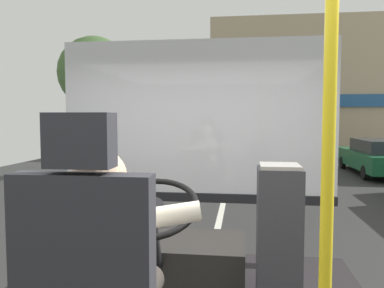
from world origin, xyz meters
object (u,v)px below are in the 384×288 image
(fare_box, at_px, (278,250))
(bus_driver, at_px, (106,264))
(parked_car_green, at_px, (382,156))
(steering_console, at_px, (165,264))
(handrail_pole, at_px, (328,153))

(fare_box, bearing_deg, bus_driver, -133.20)
(bus_driver, relative_size, parked_car_green, 0.17)
(parked_car_green, bearing_deg, bus_driver, -113.13)
(parked_car_green, bearing_deg, fare_box, -111.41)
(steering_console, bearing_deg, fare_box, -26.26)
(bus_driver, height_order, fare_box, bus_driver)
(steering_console, distance_m, handrail_pole, 1.72)
(handrail_pole, xyz_separation_m, parked_car_green, (4.43, 12.36, -1.22))
(handrail_pole, relative_size, fare_box, 2.30)
(bus_driver, height_order, steering_console, bus_driver)
(bus_driver, distance_m, fare_box, 1.09)
(fare_box, height_order, parked_car_green, fare_box)
(fare_box, relative_size, parked_car_green, 0.23)
(bus_driver, distance_m, parked_car_green, 13.38)
(bus_driver, height_order, parked_car_green, bus_driver)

